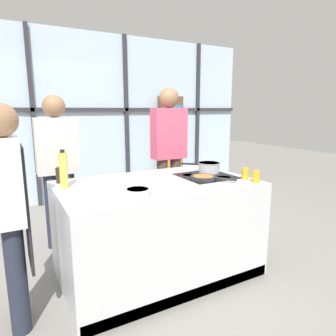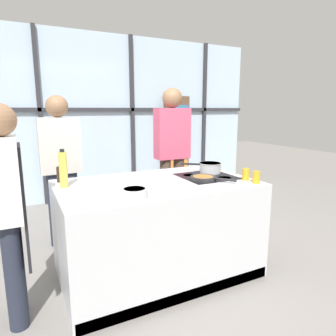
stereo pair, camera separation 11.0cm
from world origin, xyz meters
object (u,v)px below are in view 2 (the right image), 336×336
(frying_pan, at_px, (204,178))
(juice_glass_far, at_px, (246,174))
(white_plate, at_px, (118,188))
(mixing_bowl, at_px, (135,192))
(spectator_far_left, at_px, (61,162))
(chef, at_px, (9,204))
(pepper_grinder, at_px, (59,174))
(saucepan, at_px, (210,167))
(juice_glass_near, at_px, (256,177))
(oil_bottle, at_px, (63,169))
(spectator_center_left, at_px, (172,148))

(frying_pan, xyz_separation_m, juice_glass_far, (0.36, -0.16, 0.03))
(white_plate, distance_m, mixing_bowl, 0.29)
(spectator_far_left, distance_m, frying_pan, 1.63)
(spectator_far_left, distance_m, juice_glass_far, 2.00)
(chef, relative_size, pepper_grinder, 9.34)
(saucepan, bearing_deg, juice_glass_near, -78.20)
(oil_bottle, bearing_deg, juice_glass_far, -17.23)
(chef, xyz_separation_m, oil_bottle, (0.42, 0.34, 0.14))
(pepper_grinder, bearing_deg, spectator_far_left, 81.76)
(pepper_grinder, bearing_deg, frying_pan, -23.75)
(saucepan, relative_size, juice_glass_far, 3.28)
(pepper_grinder, bearing_deg, mixing_bowl, -59.71)
(frying_pan, bearing_deg, juice_glass_near, -40.22)
(spectator_far_left, bearing_deg, juice_glass_far, 137.77)
(spectator_center_left, xyz_separation_m, frying_pan, (-0.28, -1.18, -0.13))
(saucepan, relative_size, juice_glass_near, 3.28)
(spectator_center_left, height_order, white_plate, spectator_center_left)
(saucepan, bearing_deg, spectator_center_left, 87.90)
(pepper_grinder, bearing_deg, oil_bottle, -87.33)
(chef, relative_size, frying_pan, 4.15)
(mixing_bowl, bearing_deg, spectator_far_left, 103.99)
(mixing_bowl, relative_size, juice_glass_far, 1.82)
(spectator_far_left, bearing_deg, spectator_center_left, 180.00)
(frying_pan, bearing_deg, spectator_far_left, 133.54)
(chef, distance_m, juice_glass_far, 1.99)
(chef, relative_size, white_plate, 7.02)
(spectator_center_left, distance_m, frying_pan, 1.22)
(mixing_bowl, bearing_deg, oil_bottle, 128.46)
(frying_pan, bearing_deg, spectator_center_left, 76.84)
(white_plate, xyz_separation_m, juice_glass_far, (1.18, -0.22, 0.05))
(saucepan, relative_size, pepper_grinder, 2.13)
(juice_glass_far, bearing_deg, spectator_center_left, 93.55)
(chef, distance_m, mixing_bowl, 0.88)
(spectator_far_left, xyz_separation_m, saucepan, (1.37, -0.92, -0.02))
(white_plate, relative_size, oil_bottle, 0.69)
(frying_pan, relative_size, juice_glass_near, 3.46)
(mixing_bowl, distance_m, pepper_grinder, 0.88)
(frying_pan, xyz_separation_m, white_plate, (-0.82, 0.06, -0.01))
(frying_pan, height_order, pepper_grinder, pepper_grinder)
(mixing_bowl, bearing_deg, spectator_center_left, 53.31)
(frying_pan, height_order, juice_glass_near, juice_glass_near)
(white_plate, height_order, oil_bottle, oil_bottle)
(juice_glass_far, bearing_deg, juice_glass_near, -90.00)
(spectator_far_left, height_order, frying_pan, spectator_far_left)
(chef, bearing_deg, juice_glass_far, 85.79)
(white_plate, relative_size, mixing_bowl, 1.13)
(spectator_far_left, height_order, mixing_bowl, spectator_far_left)
(oil_bottle, bearing_deg, mixing_bowl, -51.54)
(spectator_far_left, bearing_deg, chef, 67.41)
(mixing_bowl, distance_m, juice_glass_far, 1.13)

